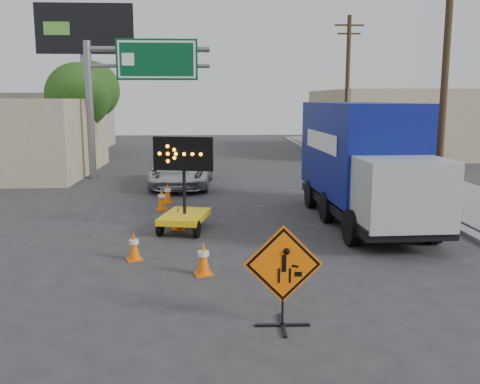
{
  "coord_description": "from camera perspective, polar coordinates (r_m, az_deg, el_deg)",
  "views": [
    {
      "loc": [
        -0.49,
        -9.32,
        4.03
      ],
      "look_at": [
        0.24,
        3.96,
        1.69
      ],
      "focal_mm": 40.0,
      "sensor_mm": 36.0,
      "label": 1
    }
  ],
  "objects": [
    {
      "name": "ground",
      "position": [
        10.17,
        -0.12,
        -13.38
      ],
      "size": [
        100.0,
        100.0,
        0.0
      ],
      "primitive_type": "plane",
      "color": "#2D2D30",
      "rests_on": "ground"
    },
    {
      "name": "cone_c",
      "position": [
        16.67,
        -6.6,
        -2.69
      ],
      "size": [
        0.42,
        0.42,
        0.79
      ],
      "rotation": [
        0.0,
        0.0,
        -0.05
      ],
      "color": "#FC6605",
      "rests_on": "ground"
    },
    {
      "name": "cone_b",
      "position": [
        13.77,
        -11.24,
        -5.63
      ],
      "size": [
        0.48,
        0.48,
        0.74
      ],
      "rotation": [
        0.0,
        0.0,
        0.33
      ],
      "color": "#FC6605",
      "rests_on": "ground"
    },
    {
      "name": "construction_sign",
      "position": [
        9.55,
        4.61,
        -8.71
      ],
      "size": [
        1.4,
        0.99,
        1.86
      ],
      "rotation": [
        0.0,
        0.0,
        -0.03
      ],
      "color": "black",
      "rests_on": "ground"
    },
    {
      "name": "cone_d",
      "position": [
        19.73,
        -8.36,
        -0.73
      ],
      "size": [
        0.5,
        0.5,
        0.8
      ],
      "rotation": [
        0.0,
        0.0,
        0.28
      ],
      "color": "#FC6605",
      "rests_on": "ground"
    },
    {
      "name": "curb_right",
      "position": [
        25.81,
        14.24,
        0.83
      ],
      "size": [
        0.4,
        60.0,
        0.12
      ],
      "primitive_type": "cube",
      "color": "gray",
      "rests_on": "ground"
    },
    {
      "name": "cone_a",
      "position": [
        12.43,
        -3.93,
        -7.04
      ],
      "size": [
        0.48,
        0.48,
        0.8
      ],
      "rotation": [
        0.0,
        0.0,
        0.22
      ],
      "color": "#FC6605",
      "rests_on": "ground"
    },
    {
      "name": "sidewalk_right",
      "position": [
        26.59,
        18.98,
        0.89
      ],
      "size": [
        4.0,
        60.0,
        0.15
      ],
      "primitive_type": "cube",
      "color": "gray",
      "rests_on": "ground"
    },
    {
      "name": "utility_pole_far",
      "position": [
        34.39,
        11.37,
        10.89
      ],
      "size": [
        1.8,
        0.26,
        9.0
      ],
      "color": "#3F2B1B",
      "rests_on": "ground"
    },
    {
      "name": "box_truck",
      "position": [
        17.84,
        13.01,
        2.41
      ],
      "size": [
        2.82,
        8.24,
        3.88
      ],
      "rotation": [
        0.0,
        0.0,
        0.03
      ],
      "color": "black",
      "rests_on": "ground"
    },
    {
      "name": "cone_e",
      "position": [
        20.96,
        -7.74,
        -0.1
      ],
      "size": [
        0.42,
        0.42,
        0.78
      ],
      "rotation": [
        0.0,
        0.0,
        0.05
      ],
      "color": "#FC6605",
      "rests_on": "ground"
    },
    {
      "name": "arrow_board",
      "position": [
        16.41,
        -5.93,
        -1.95
      ],
      "size": [
        1.81,
        2.25,
        2.9
      ],
      "rotation": [
        0.0,
        0.0,
        -0.22
      ],
      "color": "yellow",
      "rests_on": "ground"
    },
    {
      "name": "pickup_truck",
      "position": [
        24.81,
        -6.17,
        2.41
      ],
      "size": [
        2.89,
        5.76,
        1.57
      ],
      "primitive_type": "imported",
      "rotation": [
        0.0,
        0.0,
        -0.05
      ],
      "color": "silver",
      "rests_on": "ground"
    },
    {
      "name": "tree_left_near",
      "position": [
        32.21,
        -16.87,
        9.81
      ],
      "size": [
        3.71,
        3.71,
        6.03
      ],
      "color": "#3F2B1B",
      "rests_on": "ground"
    },
    {
      "name": "storefront_left_far",
      "position": [
        45.72,
        -21.81,
        6.99
      ],
      "size": [
        12.0,
        10.0,
        4.4
      ],
      "primitive_type": "cube",
      "color": "#A29687",
      "rests_on": "ground"
    },
    {
      "name": "building_right_far",
      "position": [
        41.6,
        15.92,
        7.23
      ],
      "size": [
        10.0,
        14.0,
        4.6
      ],
      "primitive_type": "cube",
      "color": "tan",
      "rests_on": "ground"
    },
    {
      "name": "utility_pole_near",
      "position": [
        21.11,
        20.99,
        11.11
      ],
      "size": [
        1.8,
        0.26,
        9.0
      ],
      "color": "#3F2B1B",
      "rests_on": "ground"
    },
    {
      "name": "highway_gantry",
      "position": [
        27.58,
        -11.61,
        11.95
      ],
      "size": [
        6.18,
        0.38,
        6.9
      ],
      "color": "slate",
      "rests_on": "ground"
    },
    {
      "name": "tree_left_far",
      "position": [
        40.23,
        -15.61,
        10.44
      ],
      "size": [
        4.1,
        4.1,
        6.66
      ],
      "color": "#3F2B1B",
      "rests_on": "ground"
    },
    {
      "name": "billboard",
      "position": [
        36.21,
        -16.22,
        14.88
      ],
      "size": [
        6.1,
        0.54,
        9.85
      ],
      "color": "slate",
      "rests_on": "ground"
    }
  ]
}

